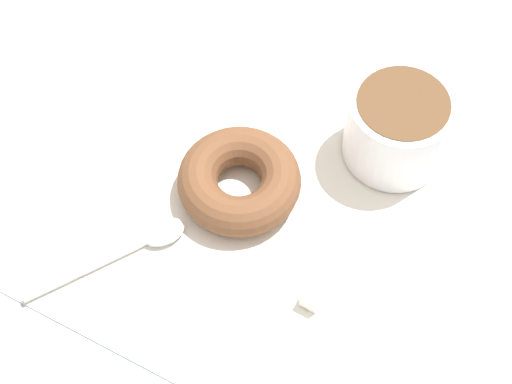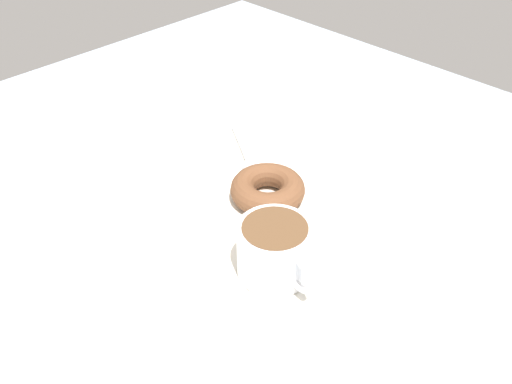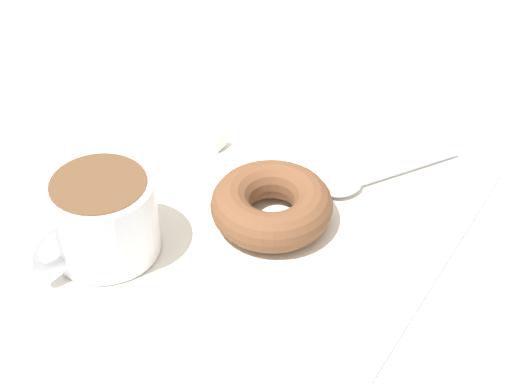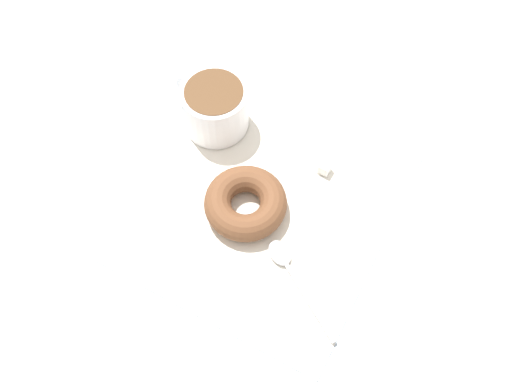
{
  "view_description": "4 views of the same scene",
  "coord_description": "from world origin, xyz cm",
  "px_view_note": "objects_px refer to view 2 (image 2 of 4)",
  "views": [
    {
      "loc": [
        29.83,
        15.8,
        62.89
      ],
      "look_at": [
        -2.37,
        -2.45,
        2.3
      ],
      "focal_mm": 60.0,
      "sensor_mm": 36.0,
      "label": 1
    },
    {
      "loc": [
        -46.45,
        41.84,
        50.09
      ],
      "look_at": [
        -2.37,
        -2.45,
        2.3
      ],
      "focal_mm": 40.0,
      "sensor_mm": 36.0,
      "label": 2
    },
    {
      "loc": [
        -49.98,
        -33.35,
        49.38
      ],
      "look_at": [
        -2.37,
        -2.45,
        2.3
      ],
      "focal_mm": 60.0,
      "sensor_mm": 36.0,
      "label": 3
    },
    {
      "loc": [
        14.93,
        -32.47,
        65.36
      ],
      "look_at": [
        -2.37,
        -2.45,
        2.3
      ],
      "focal_mm": 40.0,
      "sensor_mm": 36.0,
      "label": 4
    }
  ],
  "objects_px": {
    "donut": "(268,189)",
    "sugar_cube": "(184,208)",
    "coffee_cup": "(275,249)",
    "spoon": "(247,160)"
  },
  "relations": [
    {
      "from": "donut",
      "to": "sugar_cube",
      "type": "relative_size",
      "value": 7.04
    },
    {
      "from": "coffee_cup",
      "to": "sugar_cube",
      "type": "xyz_separation_m",
      "value": [
        0.17,
        0.0,
        -0.03
      ]
    },
    {
      "from": "coffee_cup",
      "to": "donut",
      "type": "bearing_deg",
      "value": -42.59
    },
    {
      "from": "coffee_cup",
      "to": "sugar_cube",
      "type": "bearing_deg",
      "value": 1.7
    },
    {
      "from": "coffee_cup",
      "to": "sugar_cube",
      "type": "height_order",
      "value": "coffee_cup"
    },
    {
      "from": "donut",
      "to": "sugar_cube",
      "type": "xyz_separation_m",
      "value": [
        0.06,
        0.1,
        -0.01
      ]
    },
    {
      "from": "coffee_cup",
      "to": "spoon",
      "type": "bearing_deg",
      "value": -36.39
    },
    {
      "from": "spoon",
      "to": "sugar_cube",
      "type": "height_order",
      "value": "sugar_cube"
    },
    {
      "from": "spoon",
      "to": "sugar_cube",
      "type": "relative_size",
      "value": 8.68
    },
    {
      "from": "coffee_cup",
      "to": "spoon",
      "type": "height_order",
      "value": "coffee_cup"
    }
  ]
}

